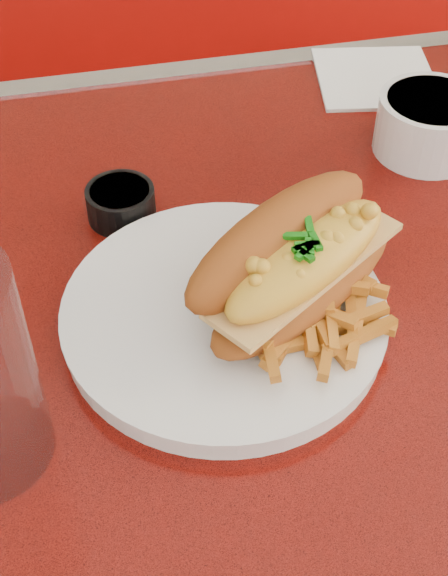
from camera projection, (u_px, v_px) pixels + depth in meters
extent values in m
cube|color=#B5150B|center=(446.00, 319.00, 0.66)|extent=(1.20, 0.80, 0.04)
cube|color=silver|center=(305.00, 71.00, 0.93)|extent=(1.22, 0.03, 0.04)
cylinder|color=silver|center=(381.00, 540.00, 0.93)|extent=(0.09, 0.09, 0.72)
cube|color=#A00F0A|center=(230.00, 213.00, 1.56)|extent=(1.20, 0.50, 0.45)
cylinder|color=white|center=(224.00, 317.00, 0.62)|extent=(0.32, 0.32, 0.02)
cylinder|color=white|center=(224.00, 308.00, 0.61)|extent=(0.33, 0.33, 0.00)
ellipsoid|color=#9C4D19|center=(305.00, 284.00, 0.61)|extent=(0.20, 0.16, 0.04)
cube|color=#EBBA69|center=(306.00, 269.00, 0.59)|extent=(0.18, 0.14, 0.01)
ellipsoid|color=yellow|center=(308.00, 258.00, 0.59)|extent=(0.17, 0.14, 0.04)
ellipsoid|color=#9C4D19|center=(280.00, 239.00, 0.60)|extent=(0.20, 0.17, 0.08)
cube|color=#BCBCC0|center=(301.00, 294.00, 0.62)|extent=(0.08, 0.11, 0.00)
cube|color=#BCBCC0|center=(233.00, 250.00, 0.66)|extent=(0.03, 0.04, 0.00)
cylinder|color=white|center=(429.00, 125.00, 0.77)|extent=(0.13, 0.13, 0.06)
cylinder|color=black|center=(433.00, 103.00, 0.75)|extent=(0.11, 0.11, 0.01)
cylinder|color=black|center=(121.00, 203.00, 0.71)|extent=(0.08, 0.08, 0.03)
cylinder|color=#D67D4D|center=(120.00, 193.00, 0.70)|extent=(0.07, 0.07, 0.01)
cube|color=white|center=(376.00, 78.00, 0.88)|extent=(0.15, 0.15, 0.00)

